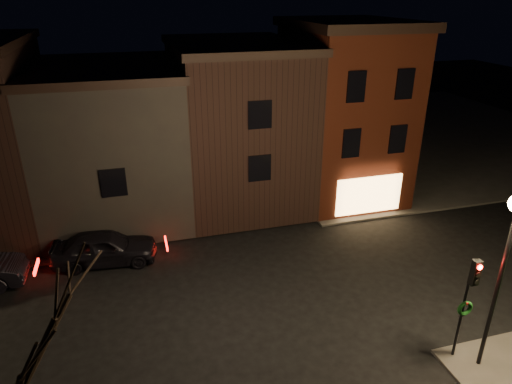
% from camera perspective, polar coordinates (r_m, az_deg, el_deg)
% --- Properties ---
extents(ground, '(120.00, 120.00, 0.00)m').
position_cam_1_polar(ground, '(20.30, 0.64, -12.69)').
color(ground, black).
rests_on(ground, ground).
extents(sidewalk_far_right, '(30.00, 30.00, 0.12)m').
position_cam_1_polar(sidewalk_far_right, '(44.96, 18.38, 7.11)').
color(sidewalk_far_right, '#2D2B28').
rests_on(sidewalk_far_right, ground).
extents(corner_building, '(6.50, 8.50, 10.50)m').
position_cam_1_polar(corner_building, '(28.89, 10.86, 10.05)').
color(corner_building, '#4A190D').
rests_on(corner_building, ground).
extents(row_building_a, '(7.30, 10.30, 9.40)m').
position_cam_1_polar(row_building_a, '(27.81, -2.45, 8.72)').
color(row_building_a, black).
rests_on(row_building_a, ground).
extents(row_building_b, '(7.80, 10.30, 8.40)m').
position_cam_1_polar(row_building_b, '(27.29, -17.49, 6.23)').
color(row_building_b, black).
rests_on(row_building_b, ground).
extents(street_lamp_near, '(0.60, 0.60, 6.48)m').
position_cam_1_polar(street_lamp_near, '(16.06, 29.23, -4.93)').
color(street_lamp_near, black).
rests_on(street_lamp_near, sidewalk_near_right).
extents(traffic_signal, '(0.58, 0.38, 4.05)m').
position_cam_1_polar(traffic_signal, '(17.12, 25.04, -11.52)').
color(traffic_signal, black).
rests_on(traffic_signal, sidewalk_near_right).
extents(parked_car_a, '(5.02, 2.38, 1.66)m').
position_cam_1_polar(parked_car_a, '(23.15, -18.39, -6.60)').
color(parked_car_a, black).
rests_on(parked_car_a, ground).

